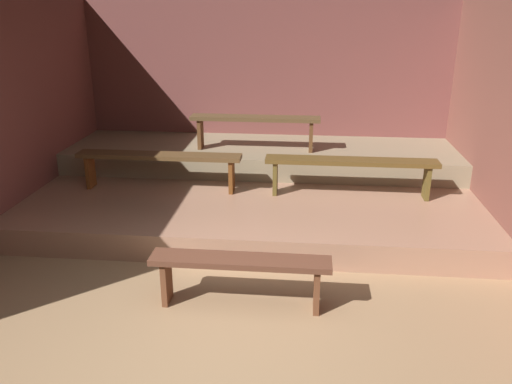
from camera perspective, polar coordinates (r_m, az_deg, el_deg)
The scene contains 10 objects.
ground at distance 6.12m, azimuth -0.81°, elevation -4.72°, with size 6.25×5.52×0.08m, color #947351.
wall_back at distance 8.03m, azimuth 1.13°, elevation 11.32°, with size 6.25×0.06×2.61m, color brown.
wall_left at distance 6.59m, azimuth -25.61°, elevation 7.46°, with size 0.06×5.52×2.61m, color brown.
wall_right at distance 6.03m, azimuth 26.28°, elevation 6.34°, with size 0.06×5.52×2.61m, color brown.
platform_lower at distance 6.73m, azimuth -0.09°, elevation -0.60°, with size 5.45×3.23×0.30m, color #9C7158.
platform_middle at distance 7.48m, azimuth 0.61°, elevation 3.96°, with size 5.45×1.44×0.30m, color gray.
bench_floor_center at distance 4.52m, azimuth -1.73°, elevation -8.32°, with size 1.56×0.26×0.47m.
bench_lower_left at distance 6.57m, azimuth -10.60°, elevation 3.47°, with size 2.06×0.26×0.47m.
bench_lower_right at distance 6.34m, azimuth 10.38°, elevation 2.87°, with size 2.06×0.26×0.47m.
bench_middle_center at distance 7.17m, azimuth -0.10°, elevation 7.63°, with size 1.78×0.26×0.47m.
Camera 1 is at (0.64, -3.16, 2.52)m, focal length 36.40 mm.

